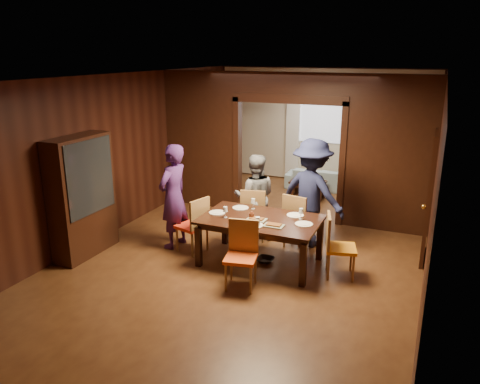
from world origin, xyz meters
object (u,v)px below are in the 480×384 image
at_px(chair_far_l, 254,213).
at_px(chair_near, 241,256).
at_px(dining_table, 260,241).
at_px(hutch, 82,197).
at_px(chair_far_r, 299,220).
at_px(person_purple, 173,196).
at_px(chair_right, 341,246).
at_px(coffee_table, 308,189).
at_px(sofa, 322,179).
at_px(chair_left, 192,224).
at_px(person_grey, 255,197).
at_px(person_navy, 312,193).

distance_m(chair_far_l, chair_near, 1.85).
height_order(dining_table, hutch, hutch).
distance_m(chair_far_l, chair_far_r, 0.84).
distance_m(person_purple, chair_right, 2.92).
bearing_deg(coffee_table, chair_right, -67.77).
bearing_deg(person_purple, coffee_table, 165.85).
distance_m(sofa, chair_near, 5.43).
height_order(chair_left, chair_near, same).
xyz_separation_m(dining_table, coffee_table, (-0.21, 3.69, -0.18)).
relative_size(chair_right, chair_far_r, 1.00).
relative_size(dining_table, chair_right, 1.92).
distance_m(sofa, hutch, 6.05).
distance_m(person_grey, chair_left, 1.27).
relative_size(sofa, chair_near, 1.80).
distance_m(person_navy, chair_near, 2.05).
height_order(chair_left, hutch, hutch).
height_order(person_grey, chair_far_r, person_grey).
distance_m(chair_far_r, chair_near, 1.79).
distance_m(person_purple, coffee_table, 3.95).
bearing_deg(dining_table, chair_right, 1.83).
bearing_deg(person_navy, chair_near, 93.48).
distance_m(coffee_table, chair_far_r, 2.88).
bearing_deg(person_purple, chair_right, 96.51).
bearing_deg(chair_far_l, chair_left, 37.53).
height_order(dining_table, coffee_table, dining_table).
xyz_separation_m(chair_right, hutch, (-4.10, -0.83, 0.52)).
xyz_separation_m(sofa, chair_far_l, (-0.37, -3.64, 0.23)).
distance_m(person_navy, chair_far_l, 1.11).
relative_size(chair_far_l, chair_far_r, 1.00).
bearing_deg(person_purple, chair_near, 67.42).
bearing_deg(sofa, chair_far_l, 81.64).
height_order(person_purple, coffee_table, person_purple).
bearing_deg(sofa, person_purple, 68.72).
distance_m(person_navy, dining_table, 1.32).
height_order(sofa, dining_table, dining_table).
bearing_deg(person_purple, chair_far_r, 119.42).
distance_m(chair_right, hutch, 4.21).
height_order(person_navy, chair_right, person_navy).
bearing_deg(chair_right, person_navy, 20.52).
height_order(dining_table, chair_far_r, chair_far_r).
distance_m(dining_table, chair_far_l, 1.03).
xyz_separation_m(person_grey, sofa, (0.38, 3.60, -0.52)).
bearing_deg(chair_far_l, chair_right, 140.01).
height_order(person_grey, hutch, hutch).
xyz_separation_m(sofa, hutch, (-2.73, -5.35, 0.74)).
xyz_separation_m(person_navy, chair_far_r, (-0.16, -0.17, -0.46)).
xyz_separation_m(coffee_table, chair_near, (0.25, -4.56, 0.28)).
xyz_separation_m(person_purple, person_navy, (2.15, 1.00, 0.04)).
height_order(sofa, chair_far_r, chair_far_r).
bearing_deg(chair_far_r, chair_left, 40.36).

